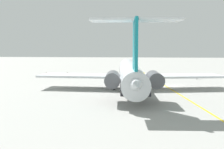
# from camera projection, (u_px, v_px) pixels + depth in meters

# --- Properties ---
(ground) EXTENTS (332.32, 332.32, 0.00)m
(ground) POSITION_uv_depth(u_px,v_px,m) (171.00, 86.00, 60.79)
(ground) COLOR #9E9E99
(main_jetliner) EXTENTS (46.47, 41.22, 13.53)m
(main_jetliner) POSITION_uv_depth(u_px,v_px,m) (130.00, 73.00, 55.13)
(main_jetliner) COLOR silver
(main_jetliner) RESTS_ON ground
(ground_crew_near_nose) EXTENTS (0.42, 0.27, 1.66)m
(ground_crew_near_nose) POSITION_uv_depth(u_px,v_px,m) (47.00, 74.00, 77.69)
(ground_crew_near_nose) COLOR black
(ground_crew_near_nose) RESTS_ON ground
(ground_crew_near_tail) EXTENTS (0.28, 0.42, 1.74)m
(ground_crew_near_tail) POSITION_uv_depth(u_px,v_px,m) (197.00, 76.00, 73.25)
(ground_crew_near_tail) COLOR black
(ground_crew_near_tail) RESTS_ON ground
(ground_crew_starboard) EXTENTS (0.46, 0.29, 1.81)m
(ground_crew_starboard) POSITION_uv_depth(u_px,v_px,m) (67.00, 74.00, 76.62)
(ground_crew_starboard) COLOR black
(ground_crew_starboard) RESTS_ON ground
(safety_cone_nose) EXTENTS (0.40, 0.40, 0.55)m
(safety_cone_nose) POSITION_uv_depth(u_px,v_px,m) (176.00, 76.00, 78.33)
(safety_cone_nose) COLOR #EA590F
(safety_cone_nose) RESTS_ON ground
(safety_cone_wingtip) EXTENTS (0.40, 0.40, 0.55)m
(safety_cone_wingtip) POSITION_uv_depth(u_px,v_px,m) (81.00, 75.00, 80.96)
(safety_cone_wingtip) COLOR #EA590F
(safety_cone_wingtip) RESTS_ON ground
(safety_cone_tail) EXTENTS (0.40, 0.40, 0.55)m
(safety_cone_tail) POSITION_uv_depth(u_px,v_px,m) (76.00, 75.00, 81.84)
(safety_cone_tail) COLOR #EA590F
(safety_cone_tail) RESTS_ON ground
(taxiway_centreline) EXTENTS (83.05, 11.12, 0.01)m
(taxiway_centreline) POSITION_uv_depth(u_px,v_px,m) (171.00, 89.00, 56.03)
(taxiway_centreline) COLOR gold
(taxiway_centreline) RESTS_ON ground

